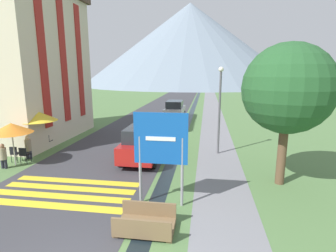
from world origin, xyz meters
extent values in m
plane|color=#517542|center=(0.00, 20.00, 0.00)|extent=(160.00, 160.00, 0.00)
cube|color=#38383D|center=(-2.50, 30.00, 0.00)|extent=(6.40, 60.00, 0.01)
cube|color=slate|center=(3.60, 30.00, 0.00)|extent=(2.20, 60.00, 0.01)
cube|color=black|center=(1.20, 30.00, 0.00)|extent=(0.60, 60.00, 0.00)
cube|color=yellow|center=(-2.50, 3.24, 0.01)|extent=(5.44, 0.44, 0.01)
cube|color=yellow|center=(-2.50, 3.94, 0.01)|extent=(5.44, 0.44, 0.01)
cube|color=yellow|center=(-2.50, 4.64, 0.01)|extent=(5.44, 0.44, 0.01)
cube|color=yellow|center=(-2.50, 5.34, 0.01)|extent=(5.44, 0.44, 0.01)
cone|color=slate|center=(-3.61, 92.37, 13.98)|extent=(74.95, 74.95, 27.97)
cube|color=beige|center=(-9.40, 12.00, 5.31)|extent=(5.74, 8.12, 10.62)
cube|color=maroon|center=(-6.50, 9.77, 5.31)|extent=(0.06, 0.70, 7.96)
cube|color=maroon|center=(-6.50, 12.00, 5.31)|extent=(0.06, 0.70, 7.96)
cube|color=maroon|center=(-6.50, 14.23, 5.31)|extent=(0.06, 0.70, 7.96)
cylinder|color=gray|center=(0.64, 3.93, 1.23)|extent=(0.10, 0.10, 2.46)
cylinder|color=gray|center=(2.12, 3.93, 1.23)|extent=(0.10, 0.10, 2.46)
cube|color=#1451AD|center=(1.38, 3.91, 2.41)|extent=(1.85, 0.05, 1.78)
cube|color=white|center=(1.38, 3.88, 2.41)|extent=(1.02, 0.02, 0.14)
cube|color=brown|center=(1.20, 2.29, 0.14)|extent=(1.70, 1.10, 0.12)
cube|color=brown|center=(1.20, 1.78, 0.43)|extent=(1.70, 0.08, 0.45)
cube|color=brown|center=(1.20, 2.80, 0.43)|extent=(1.70, 0.08, 0.45)
cube|color=brown|center=(0.43, 2.29, 0.04)|extent=(0.16, 0.99, 0.08)
cube|color=brown|center=(1.97, 2.29, 0.04)|extent=(0.16, 0.99, 0.08)
cube|color=#A31919|center=(-0.40, 8.50, 0.72)|extent=(1.77, 3.85, 0.84)
cube|color=#23282D|center=(-0.40, 8.30, 1.48)|extent=(1.50, 2.12, 0.68)
cylinder|color=black|center=(-1.24, 9.69, 0.30)|extent=(0.18, 0.60, 0.60)
cylinder|color=black|center=(0.44, 9.69, 0.30)|extent=(0.18, 0.60, 0.60)
cylinder|color=black|center=(-1.24, 7.30, 0.30)|extent=(0.18, 0.60, 0.60)
cylinder|color=black|center=(0.44, 7.30, 0.30)|extent=(0.18, 0.60, 0.60)
cube|color=silver|center=(-0.22, 21.21, 0.72)|extent=(1.76, 4.29, 0.84)
cube|color=#23282D|center=(-0.22, 21.00, 1.48)|extent=(1.50, 2.36, 0.68)
cylinder|color=black|center=(-1.06, 22.54, 0.30)|extent=(0.18, 0.60, 0.60)
cylinder|color=black|center=(0.62, 22.54, 0.30)|extent=(0.18, 0.60, 0.60)
cylinder|color=black|center=(-1.06, 19.88, 0.30)|extent=(0.18, 0.60, 0.60)
cylinder|color=black|center=(0.62, 19.88, 0.30)|extent=(0.18, 0.60, 0.60)
cube|color=black|center=(-6.86, 7.24, 0.45)|extent=(0.40, 0.40, 0.04)
cube|color=black|center=(-6.86, 7.06, 0.65)|extent=(0.40, 0.04, 0.40)
cylinder|color=black|center=(-7.03, 7.41, 0.23)|extent=(0.03, 0.03, 0.45)
cylinder|color=black|center=(-6.69, 7.41, 0.23)|extent=(0.03, 0.03, 0.45)
cylinder|color=black|center=(-7.03, 7.07, 0.23)|extent=(0.03, 0.03, 0.45)
cylinder|color=black|center=(-6.69, 7.07, 0.23)|extent=(0.03, 0.03, 0.45)
cube|color=black|center=(-6.73, 9.85, 0.45)|extent=(0.40, 0.40, 0.04)
cube|color=black|center=(-6.73, 9.67, 0.65)|extent=(0.40, 0.04, 0.40)
cylinder|color=black|center=(-6.90, 10.02, 0.23)|extent=(0.03, 0.03, 0.45)
cylinder|color=black|center=(-6.56, 10.02, 0.23)|extent=(0.03, 0.03, 0.45)
cylinder|color=black|center=(-6.90, 9.68, 0.23)|extent=(0.03, 0.03, 0.45)
cylinder|color=black|center=(-6.56, 9.68, 0.23)|extent=(0.03, 0.03, 0.45)
cube|color=black|center=(-6.25, 7.14, 0.45)|extent=(0.40, 0.40, 0.04)
cube|color=black|center=(-6.25, 6.96, 0.65)|extent=(0.40, 0.04, 0.40)
cylinder|color=black|center=(-6.42, 7.31, 0.23)|extent=(0.03, 0.03, 0.45)
cylinder|color=black|center=(-6.08, 7.31, 0.23)|extent=(0.03, 0.03, 0.45)
cylinder|color=black|center=(-6.42, 6.97, 0.23)|extent=(0.03, 0.03, 0.45)
cylinder|color=black|center=(-6.08, 6.97, 0.23)|extent=(0.03, 0.03, 0.45)
cylinder|color=#B7B2A8|center=(-6.55, 6.75, 1.01)|extent=(0.06, 0.06, 2.01)
cone|color=orange|center=(-6.55, 6.75, 1.91)|extent=(1.98, 1.98, 0.50)
cylinder|color=#B7B2A8|center=(-6.61, 8.96, 1.12)|extent=(0.06, 0.06, 2.24)
cone|color=yellow|center=(-6.61, 8.96, 2.14)|extent=(2.11, 2.11, 0.55)
cylinder|color=#282833|center=(-6.86, 6.26, 0.23)|extent=(0.14, 0.14, 0.46)
cylinder|color=#282833|center=(-6.68, 6.26, 0.23)|extent=(0.14, 0.14, 0.46)
cylinder|color=gray|center=(-6.77, 6.26, 0.75)|extent=(0.32, 0.32, 0.57)
sphere|color=#9E755B|center=(-6.77, 6.26, 1.13)|extent=(0.22, 0.22, 0.22)
cylinder|color=#282833|center=(-6.59, 7.73, 0.23)|extent=(0.14, 0.14, 0.46)
cylinder|color=#282833|center=(-6.41, 7.73, 0.23)|extent=(0.14, 0.14, 0.46)
cylinder|color=gray|center=(-6.50, 7.73, 0.77)|extent=(0.32, 0.32, 0.61)
sphere|color=beige|center=(-6.50, 7.73, 1.17)|extent=(0.22, 0.22, 0.22)
cylinder|color=#515156|center=(3.61, 10.24, 2.31)|extent=(0.12, 0.12, 4.62)
sphere|color=silver|center=(3.61, 10.24, 4.74)|extent=(0.28, 0.28, 0.28)
cylinder|color=brown|center=(6.02, 6.39, 1.23)|extent=(0.36, 0.36, 2.46)
sphere|color=#235128|center=(6.02, 6.39, 3.97)|extent=(3.57, 3.57, 3.57)
camera|label=1|loc=(2.87, -4.51, 4.62)|focal=28.00mm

